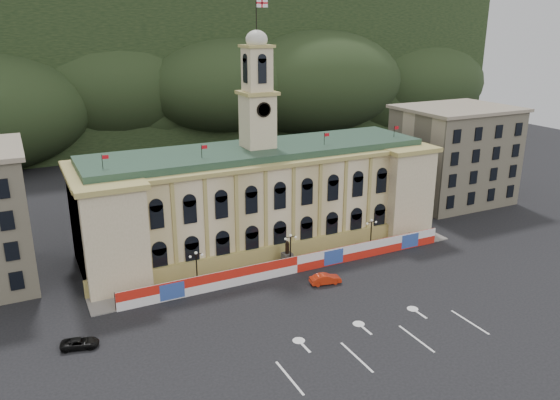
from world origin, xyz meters
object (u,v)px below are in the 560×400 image
lamp_center (290,247)px  red_sedan (325,279)px  black_suv (80,343)px  statue (287,257)px

lamp_center → red_sedan: 7.43m
lamp_center → black_suv: lamp_center is taller
lamp_center → red_sedan: lamp_center is taller
red_sedan → black_suv: 31.84m
black_suv → lamp_center: bearing=-60.6°
lamp_center → black_suv: size_ratio=1.18×
lamp_center → black_suv: bearing=-164.8°
lamp_center → black_suv: 31.19m
statue → black_suv: statue is taller
lamp_center → red_sedan: size_ratio=1.15×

